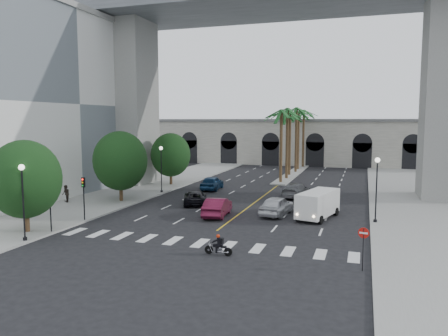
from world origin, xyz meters
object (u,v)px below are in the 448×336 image
Objects in this scene: lamp_post_left_far at (161,165)px; traffic_signal_near at (50,200)px; pedestrian_a at (26,207)px; car_a at (277,205)px; car_c at (195,198)px; car_d at (296,190)px; motorcycle_rider at (219,246)px; pedestrian_b at (66,194)px; traffic_signal_far at (84,191)px; do_not_enter_sign at (363,240)px; car_b at (217,207)px; lamp_post_right at (377,184)px; cargo_van at (318,203)px; lamp_post_left_near at (23,196)px; car_e at (212,183)px.

lamp_post_left_far is 18.51m from traffic_signal_near.
car_a is at bearing 33.14° from pedestrian_a.
car_d is (8.84, 7.10, 0.11)m from car_c.
car_a reaches higher than motorcycle_rider.
lamp_post_left_far is at bearing 90.31° from traffic_signal_near.
car_d is at bearing 66.91° from pedestrian_b.
traffic_signal_far is 1.49× the size of do_not_enter_sign.
car_b is 15.92m from pedestrian_a.
car_c is 2.49× the size of pedestrian_a.
traffic_signal_far is at bearing -164.02° from lamp_post_right.
traffic_signal_near is 12.02m from pedestrian_b.
do_not_enter_sign is at bearing 18.10° from pedestrian_b.
lamp_post_right is at bearing -178.03° from car_a.
cargo_van reaches higher than pedestrian_a.
traffic_signal_far is at bearing 37.07° from car_c.
motorcycle_rider is at bearing 94.08° from car_d.
cargo_van is at bearing 116.58° from car_d.
lamp_post_right is at bearing 147.77° from car_c.
pedestrian_a is at bearing 148.85° from traffic_signal_near.
car_e is (4.55, 25.26, -2.39)m from lamp_post_left_near.
pedestrian_a is 1.11× the size of pedestrian_b.
lamp_post_left_near is 1.09× the size of car_a.
traffic_signal_far is 0.75× the size of car_b.
do_not_enter_sign is at bearing -42.20° from lamp_post_left_far.
lamp_post_left_far is 0.93× the size of cargo_van.
car_a is 2.86× the size of pedestrian_b.
traffic_signal_near is 1.91× the size of pedestrian_a.
lamp_post_left_far is 1.01× the size of car_d.
pedestrian_b is (-6.46, 6.02, -1.50)m from traffic_signal_far.
car_e is at bearing 76.65° from traffic_signal_far.
car_e is at bearing 78.93° from traffic_signal_near.
pedestrian_b is (-6.46, 10.02, -1.50)m from traffic_signal_near.
pedestrian_a is 27.02m from do_not_enter_sign.
car_a is 2.57× the size of pedestrian_a.
car_a is at bearing 132.26° from do_not_enter_sign.
traffic_signal_near is 0.75× the size of car_e.
lamp_post_left_far is (0.00, 21.00, 0.00)m from lamp_post_left_near.
car_e is 21.91m from pedestrian_a.
car_e is at bearing 114.10° from motorcycle_rider.
car_c is at bearing 58.57° from traffic_signal_far.
pedestrian_a is (-22.95, -8.12, -0.18)m from cargo_van.
lamp_post_right is 1.09× the size of car_a.
car_e is (-10.07, 11.37, -0.00)m from car_a.
car_b is (9.70, 9.34, -1.71)m from traffic_signal_near.
car_c is at bearing 149.09° from do_not_enter_sign.
car_d is 10.28m from cargo_van.
car_b is at bearing -43.06° from lamp_post_left_far.
lamp_post_left_near is 27.73m from car_d.
pedestrian_b is at bearing 122.82° from traffic_signal_near.
traffic_signal_far is 0.77× the size of car_c.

